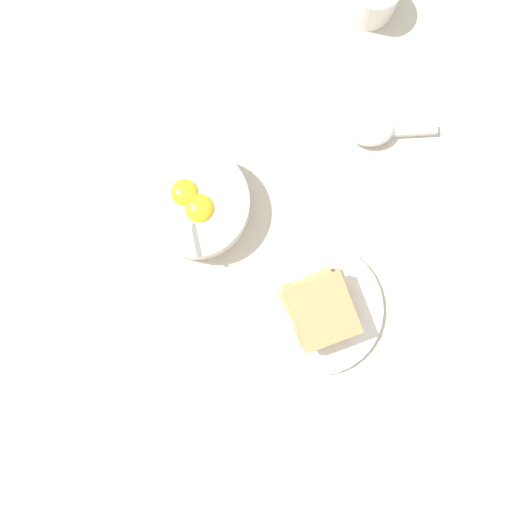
{
  "coord_description": "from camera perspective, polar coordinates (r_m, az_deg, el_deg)",
  "views": [
    {
      "loc": [
        -0.11,
        0.18,
        0.79
      ],
      "look_at": [
        -0.04,
        0.14,
        0.02
      ],
      "focal_mm": 35.0,
      "sensor_mm": 36.0,
      "label": 1
    }
  ],
  "objects": [
    {
      "name": "egg_bowl",
      "position": [
        0.78,
        -7.0,
        5.92
      ],
      "size": [
        0.17,
        0.17,
        0.08
      ],
      "color": "white",
      "rests_on": "ground_plane"
    },
    {
      "name": "ground_plane",
      "position": [
        0.82,
        7.42,
        7.45
      ],
      "size": [
        3.0,
        3.0,
        0.0
      ],
      "primitive_type": "plane",
      "color": "beige"
    },
    {
      "name": "toast_plate",
      "position": [
        0.79,
        6.94,
        -5.92
      ],
      "size": [
        0.21,
        0.21,
        0.01
      ],
      "color": "white",
      "rests_on": "ground_plane"
    },
    {
      "name": "toast_sandwich",
      "position": [
        0.76,
        7.27,
        -5.98
      ],
      "size": [
        0.12,
        0.11,
        0.05
      ],
      "color": "tan",
      "rests_on": "toast_plate"
    },
    {
      "name": "soup_spoon",
      "position": [
        0.85,
        13.62,
        13.77
      ],
      "size": [
        0.1,
        0.14,
        0.03
      ],
      "color": "white",
      "rests_on": "ground_plane"
    }
  ]
}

